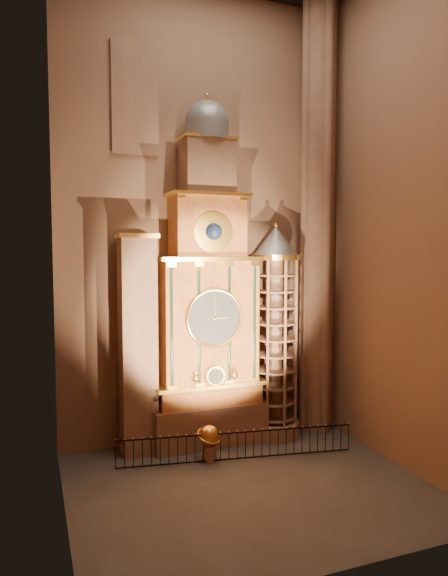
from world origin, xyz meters
name	(u,v)px	position (x,y,z in m)	size (l,w,h in m)	color
floor	(248,486)	(0.00, 0.00, 0.00)	(14.00, 14.00, 0.00)	#383330
wall_back	(201,219)	(0.00, 6.00, 11.00)	(22.00, 22.00, 0.00)	#845C47
wall_left	(59,204)	(-7.00, 0.00, 11.00)	(22.00, 22.00, 0.00)	#845C47
wall_right	(397,214)	(7.00, 0.00, 11.00)	(22.00, 22.00, 0.00)	#845C47
astronomical_clock	(208,308)	(0.00, 4.96, 6.68)	(5.60, 2.41, 16.70)	#8C634C
portrait_tower	(138,344)	(-3.40, 4.98, 5.15)	(1.80, 1.60, 10.20)	#8C634C
stair_turret	(275,333)	(3.50, 4.70, 5.27)	(2.50, 2.50, 10.80)	#8C634C
gothic_pier	(318,220)	(6.10, 5.00, 11.00)	(2.04, 2.04, 22.00)	#8C634C
stained_glass_window	(135,98)	(-3.20, 5.92, 16.50)	(2.20, 0.14, 5.20)	navy
celestial_globe	(209,440)	(-0.66, 2.87, 0.98)	(1.46, 1.43, 1.63)	#8C634C
iron_railing	(237,446)	(0.52, 2.43, 0.69)	(10.56, 1.80, 1.27)	black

